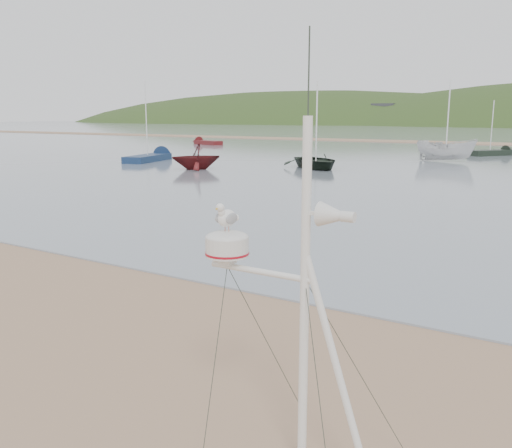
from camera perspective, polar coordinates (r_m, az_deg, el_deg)
The scene contains 8 objects.
ground at distance 8.81m, azimuth -18.43°, elevation -13.41°, with size 560.00×560.00×0.00m, color #8F6D52.
mast_rig at distance 5.57m, azimuth 4.26°, elevation -15.89°, with size 1.94×2.07×4.38m.
boat_dark at distance 37.30m, azimuth 6.38°, elevation 9.56°, with size 3.49×1.01×4.88m, color black.
boat_red at distance 36.78m, azimuth -6.35°, elevation 8.27°, with size 2.81×1.71×3.25m, color #531314.
boat_white at distance 45.42m, azimuth 19.47°, elevation 9.13°, with size 1.74×1.78×4.62m, color silver.
sailboat_dark_mid at distance 54.59m, azimuth 24.28°, elevation 6.90°, with size 4.13×5.00×5.29m.
dinghy_red_far at distance 69.62m, azimuth -5.71°, elevation 8.57°, with size 5.85×3.09×1.39m.
sailboat_blue_near at distance 45.55m, azimuth -10.25°, elevation 7.02°, with size 3.31×7.01×6.78m.
Camera 1 is at (6.30, -5.00, 3.61)m, focal length 38.00 mm.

